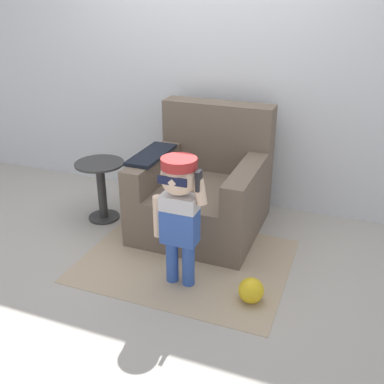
% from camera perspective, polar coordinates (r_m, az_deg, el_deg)
% --- Properties ---
extents(ground_plane, '(10.00, 10.00, 0.00)m').
position_cam_1_polar(ground_plane, '(3.95, -1.63, -4.10)').
color(ground_plane, '#ADA89E').
extents(wall_back, '(10.00, 0.05, 2.60)m').
position_cam_1_polar(wall_back, '(4.14, 1.89, 16.29)').
color(wall_back, silver).
rests_on(wall_back, ground_plane).
extents(armchair, '(0.99, 1.02, 1.01)m').
position_cam_1_polar(armchair, '(3.80, 1.58, 0.50)').
color(armchair, '#6B5B4C').
rests_on(armchair, ground_plane).
extents(person_child, '(0.38, 0.29, 0.93)m').
position_cam_1_polar(person_child, '(2.91, -1.64, -1.39)').
color(person_child, '#3356AD').
rests_on(person_child, ground_plane).
extents(side_table, '(0.42, 0.42, 0.53)m').
position_cam_1_polar(side_table, '(3.99, -11.44, 0.83)').
color(side_table, '#333333').
rests_on(side_table, ground_plane).
extents(rug, '(1.52, 1.19, 0.01)m').
position_cam_1_polar(rug, '(3.45, -0.77, -8.65)').
color(rug, tan).
rests_on(rug, ground_plane).
extents(toy_ball, '(0.17, 0.17, 0.17)m').
position_cam_1_polar(toy_ball, '(3.03, 7.52, -12.28)').
color(toy_ball, yellow).
rests_on(toy_ball, ground_plane).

